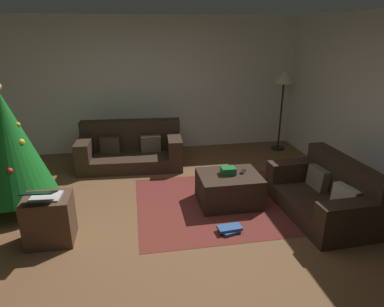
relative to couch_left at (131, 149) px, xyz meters
The scene contains 13 objects.
ground_plane 2.29m from the couch_left, 81.91° to the right, with size 6.40×6.40×0.00m, color brown.
rear_partition 1.38m from the couch_left, 70.23° to the left, with size 6.40×0.12×2.60m, color silver.
couch_left is the anchor object (origin of this frame).
couch_right 3.41m from the couch_left, 41.08° to the right, with size 0.96×1.58×0.74m.
ottoman 2.19m from the couch_left, 52.01° to the right, with size 0.85×0.69×0.44m, color #332319.
gift_box 2.17m from the couch_left, 51.82° to the right, with size 0.20×0.16×0.10m, color #19662D.
tv_remote 2.30m from the couch_left, 47.06° to the right, with size 0.05×0.16×0.02m, color black.
christmas_tree 2.18m from the couch_left, 137.34° to the right, with size 1.03×1.03×1.74m.
side_table 2.46m from the couch_left, 112.67° to the right, with size 0.52×0.44×0.57m, color #4C3323.
laptop 2.54m from the couch_left, 112.22° to the right, with size 0.36×0.45×0.19m.
book_stack 2.74m from the couch_left, 64.92° to the right, with size 0.31×0.24×0.07m.
corner_lamp 3.21m from the couch_left, ahead, with size 0.36×0.36×1.59m.
area_rug 2.21m from the couch_left, 52.01° to the right, with size 2.60×2.00×0.01m, color maroon.
Camera 1 is at (-0.25, -3.67, 2.35)m, focal length 31.78 mm.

